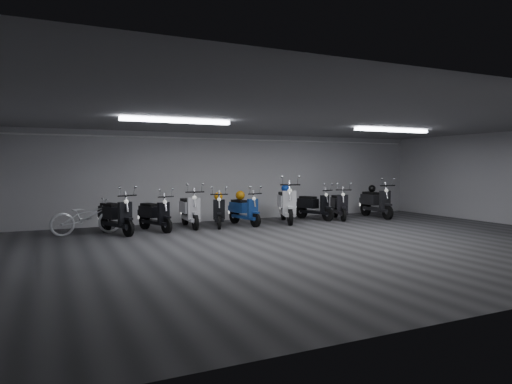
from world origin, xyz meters
name	(u,v)px	position (x,y,z in m)	size (l,w,h in m)	color
floor	(318,243)	(0.00, 0.00, -0.01)	(14.00, 10.00, 0.01)	#313133
ceiling	(319,119)	(0.00, 0.00, 2.80)	(14.00, 10.00, 0.01)	gray
back_wall	(235,177)	(0.00, 5.00, 1.40)	(14.00, 0.01, 2.80)	#AFAEB1
fluor_strip_left	(177,121)	(-3.00, 1.00, 2.74)	(2.40, 0.18, 0.08)	white
fluor_strip_right	(392,130)	(3.00, 1.00, 2.74)	(2.40, 0.18, 0.08)	white
conduit	(236,139)	(0.00, 4.92, 2.62)	(0.05, 0.05, 13.60)	white
scooter_0	(116,210)	(-3.99, 3.31, 0.64)	(0.57, 1.71, 1.27)	black
scooter_1	(155,209)	(-2.96, 3.45, 0.60)	(0.53, 1.60, 1.19)	black
scooter_2	(190,205)	(-1.89, 3.78, 0.65)	(0.58, 1.75, 1.30)	#BBBABF
scooter_3	(219,206)	(-1.09, 3.59, 0.60)	(0.54, 1.63, 1.21)	black
scooter_4	(245,205)	(-0.28, 3.56, 0.60)	(0.54, 1.61, 1.20)	navy
scooter_6	(287,199)	(1.15, 3.58, 0.75)	(0.67, 2.01, 1.50)	silver
scooter_7	(314,201)	(2.33, 3.86, 0.61)	(0.55, 1.64, 1.22)	black
scooter_8	(339,201)	(3.11, 3.57, 0.62)	(0.56, 1.67, 1.25)	black
scooter_9	(376,197)	(4.56, 3.46, 0.70)	(0.62, 1.87, 1.39)	black
bicycle	(86,213)	(-4.69, 3.62, 0.56)	(0.62, 1.74, 1.13)	silver
helmet_0	(218,196)	(-1.02, 3.80, 0.87)	(0.25, 0.25, 0.25)	orange
helmet_1	(240,195)	(-0.33, 3.78, 0.88)	(0.28, 0.28, 0.28)	#C0750B
helmet_2	(372,188)	(4.58, 3.72, 0.98)	(0.25, 0.25, 0.25)	black
helmet_3	(285,188)	(1.24, 3.84, 1.05)	(0.25, 0.25, 0.25)	#0E349E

